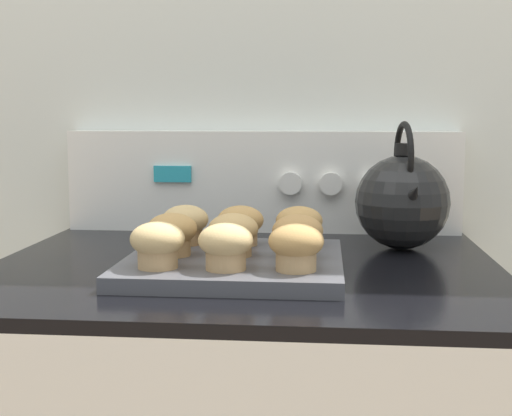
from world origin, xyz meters
TOP-DOWN VIEW (x-y plane):
  - wall_back at (0.00, 0.71)m, footprint 8.00×0.05m
  - control_panel at (0.00, 0.66)m, footprint 0.77×0.07m
  - muffin_pan at (-0.01, 0.29)m, footprint 0.31×0.31m
  - muffin_r0_c0 at (-0.10, 0.20)m, footprint 0.07×0.07m
  - muffin_r0_c1 at (-0.01, 0.20)m, footprint 0.07×0.07m
  - muffin_r0_c2 at (0.09, 0.20)m, footprint 0.07×0.07m
  - muffin_r1_c0 at (-0.10, 0.29)m, footprint 0.07×0.07m
  - muffin_r1_c1 at (-0.01, 0.29)m, footprint 0.07×0.07m
  - muffin_r1_c2 at (0.08, 0.29)m, footprint 0.07×0.07m
  - muffin_r2_c0 at (-0.10, 0.38)m, footprint 0.07×0.07m
  - muffin_r2_c1 at (-0.01, 0.38)m, footprint 0.07×0.07m
  - muffin_r2_c2 at (0.08, 0.38)m, footprint 0.07×0.07m
  - tea_kettle at (0.25, 0.49)m, footprint 0.16×0.20m

SIDE VIEW (x-z plane):
  - muffin_pan at x=-0.01m, z-range 0.92..0.94m
  - muffin_r0_c0 at x=-0.10m, z-range 0.94..1.01m
  - muffin_r0_c1 at x=-0.01m, z-range 0.94..1.01m
  - muffin_r0_c2 at x=0.09m, z-range 0.94..1.01m
  - muffin_r1_c0 at x=-0.10m, z-range 0.94..1.01m
  - muffin_r1_c1 at x=-0.01m, z-range 0.94..1.01m
  - muffin_r1_c2 at x=0.08m, z-range 0.94..1.01m
  - muffin_r2_c0 at x=-0.10m, z-range 0.94..1.01m
  - muffin_r2_c1 at x=-0.01m, z-range 0.94..1.01m
  - muffin_r2_c2 at x=0.08m, z-range 0.94..1.01m
  - tea_kettle at x=0.25m, z-range 0.89..1.11m
  - control_panel at x=0.00m, z-range 0.92..1.12m
  - wall_back at x=0.00m, z-range 0.00..2.40m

